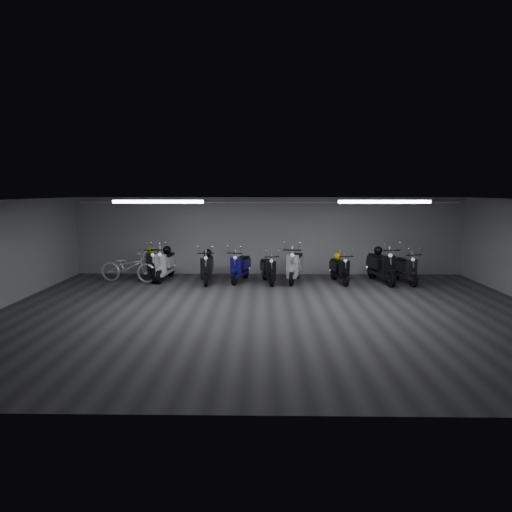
{
  "coord_description": "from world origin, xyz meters",
  "views": [
    {
      "loc": [
        -0.21,
        -10.4,
        3.03
      ],
      "look_at": [
        -0.42,
        2.5,
        1.05
      ],
      "focal_mm": 29.9,
      "sensor_mm": 36.0,
      "label": 1
    }
  ],
  "objects_px": {
    "scooter_3": "(207,263)",
    "helmet_1": "(208,253)",
    "scooter_6": "(295,261)",
    "helmet_4": "(151,251)",
    "scooter_1": "(152,260)",
    "helmet_0": "(338,256)",
    "helmet_3": "(378,250)",
    "helmet_2": "(167,250)",
    "scooter_7": "(340,265)",
    "scooter_4": "(240,263)",
    "scooter_9": "(405,264)",
    "scooter_8": "(382,261)",
    "scooter_5": "(268,266)",
    "bicycle": "(128,264)",
    "scooter_2": "(165,260)"
  },
  "relations": [
    {
      "from": "scooter_3",
      "to": "scooter_6",
      "type": "xyz_separation_m",
      "value": [
        2.91,
        0.18,
        0.06
      ]
    },
    {
      "from": "helmet_2",
      "to": "scooter_6",
      "type": "bearing_deg",
      "value": -6.51
    },
    {
      "from": "helmet_0",
      "to": "helmet_1",
      "type": "height_order",
      "value": "helmet_1"
    },
    {
      "from": "scooter_6",
      "to": "bicycle",
      "type": "height_order",
      "value": "scooter_6"
    },
    {
      "from": "scooter_6",
      "to": "helmet_0",
      "type": "xyz_separation_m",
      "value": [
        1.43,
        0.07,
        0.14
      ]
    },
    {
      "from": "helmet_2",
      "to": "helmet_4",
      "type": "relative_size",
      "value": 1.07
    },
    {
      "from": "scooter_4",
      "to": "scooter_7",
      "type": "relative_size",
      "value": 1.08
    },
    {
      "from": "scooter_6",
      "to": "helmet_2",
      "type": "xyz_separation_m",
      "value": [
        -4.39,
        0.5,
        0.29
      ]
    },
    {
      "from": "helmet_2",
      "to": "helmet_1",
      "type": "bearing_deg",
      "value": -16.35
    },
    {
      "from": "scooter_9",
      "to": "helmet_3",
      "type": "bearing_deg",
      "value": 145.07
    },
    {
      "from": "scooter_3",
      "to": "helmet_2",
      "type": "relative_size",
      "value": 6.24
    },
    {
      "from": "scooter_1",
      "to": "helmet_1",
      "type": "xyz_separation_m",
      "value": [
        1.93,
        -0.19,
        0.28
      ]
    },
    {
      "from": "scooter_3",
      "to": "scooter_4",
      "type": "xyz_separation_m",
      "value": [
        1.08,
        0.19,
        -0.02
      ]
    },
    {
      "from": "helmet_1",
      "to": "helmet_3",
      "type": "bearing_deg",
      "value": 0.96
    },
    {
      "from": "scooter_3",
      "to": "helmet_3",
      "type": "xyz_separation_m",
      "value": [
        5.71,
        0.34,
        0.38
      ]
    },
    {
      "from": "scooter_8",
      "to": "helmet_2",
      "type": "bearing_deg",
      "value": 163.73
    },
    {
      "from": "scooter_5",
      "to": "scooter_3",
      "type": "bearing_deg",
      "value": 166.76
    },
    {
      "from": "scooter_4",
      "to": "scooter_8",
      "type": "height_order",
      "value": "scooter_8"
    },
    {
      "from": "helmet_2",
      "to": "scooter_8",
      "type": "bearing_deg",
      "value": -4.74
    },
    {
      "from": "scooter_4",
      "to": "helmet_3",
      "type": "xyz_separation_m",
      "value": [
        4.63,
        0.15,
        0.4
      ]
    },
    {
      "from": "scooter_4",
      "to": "scooter_7",
      "type": "bearing_deg",
      "value": 13.05
    },
    {
      "from": "helmet_0",
      "to": "helmet_4",
      "type": "height_order",
      "value": "helmet_4"
    },
    {
      "from": "scooter_6",
      "to": "scooter_7",
      "type": "bearing_deg",
      "value": 7.35
    },
    {
      "from": "scooter_1",
      "to": "bicycle",
      "type": "bearing_deg",
      "value": -169.37
    },
    {
      "from": "scooter_6",
      "to": "helmet_4",
      "type": "xyz_separation_m",
      "value": [
        -4.94,
        0.51,
        0.26
      ]
    },
    {
      "from": "helmet_0",
      "to": "helmet_3",
      "type": "relative_size",
      "value": 0.85
    },
    {
      "from": "helmet_4",
      "to": "helmet_2",
      "type": "bearing_deg",
      "value": -0.47
    },
    {
      "from": "scooter_7",
      "to": "helmet_0",
      "type": "height_order",
      "value": "scooter_7"
    },
    {
      "from": "scooter_7",
      "to": "scooter_4",
      "type": "bearing_deg",
      "value": 166.26
    },
    {
      "from": "scooter_9",
      "to": "helmet_3",
      "type": "relative_size",
      "value": 6.01
    },
    {
      "from": "scooter_2",
      "to": "scooter_4",
      "type": "bearing_deg",
      "value": -0.43
    },
    {
      "from": "scooter_1",
      "to": "helmet_0",
      "type": "relative_size",
      "value": 7.53
    },
    {
      "from": "scooter_4",
      "to": "helmet_1",
      "type": "distance_m",
      "value": 1.14
    },
    {
      "from": "scooter_7",
      "to": "scooter_8",
      "type": "bearing_deg",
      "value": -8.55
    },
    {
      "from": "scooter_8",
      "to": "bicycle",
      "type": "height_order",
      "value": "scooter_8"
    },
    {
      "from": "scooter_1",
      "to": "scooter_3",
      "type": "bearing_deg",
      "value": -30.55
    },
    {
      "from": "helmet_1",
      "to": "helmet_2",
      "type": "height_order",
      "value": "helmet_2"
    },
    {
      "from": "scooter_2",
      "to": "helmet_2",
      "type": "distance_m",
      "value": 0.41
    },
    {
      "from": "scooter_6",
      "to": "helmet_4",
      "type": "distance_m",
      "value": 4.97
    },
    {
      "from": "scooter_1",
      "to": "helmet_2",
      "type": "bearing_deg",
      "value": 8.85
    },
    {
      "from": "helmet_2",
      "to": "helmet_4",
      "type": "height_order",
      "value": "helmet_2"
    },
    {
      "from": "scooter_3",
      "to": "helmet_1",
      "type": "xyz_separation_m",
      "value": [
        -0.01,
        0.25,
        0.3
      ]
    },
    {
      "from": "scooter_1",
      "to": "helmet_0",
      "type": "bearing_deg",
      "value": -19.67
    },
    {
      "from": "scooter_4",
      "to": "scooter_1",
      "type": "bearing_deg",
      "value": -168.73
    },
    {
      "from": "scooter_8",
      "to": "scooter_5",
      "type": "bearing_deg",
      "value": 170.31
    },
    {
      "from": "helmet_1",
      "to": "helmet_3",
      "type": "relative_size",
      "value": 0.98
    },
    {
      "from": "scooter_9",
      "to": "scooter_4",
      "type": "bearing_deg",
      "value": 167.49
    },
    {
      "from": "scooter_2",
      "to": "helmet_1",
      "type": "distance_m",
      "value": 1.51
    },
    {
      "from": "scooter_9",
      "to": "helmet_0",
      "type": "bearing_deg",
      "value": 162.84
    },
    {
      "from": "helmet_1",
      "to": "scooter_1",
      "type": "bearing_deg",
      "value": 174.39
    }
  ]
}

